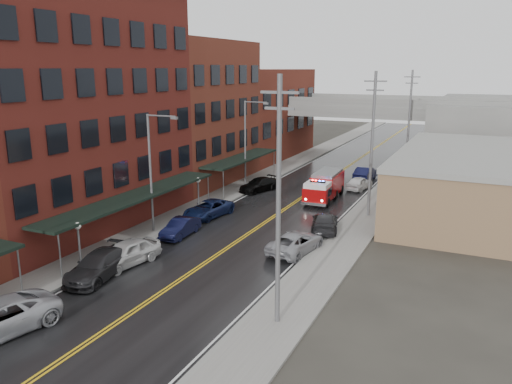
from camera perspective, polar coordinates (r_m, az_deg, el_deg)
The scene contains 30 objects.
road at distance 40.79m, azimuth 1.18°, elevation -3.43°, with size 11.00×160.00×0.02m, color black.
sidewalk_left at distance 44.09m, azimuth -7.54°, elevation -2.11°, with size 3.00×160.00×0.15m, color slate.
sidewalk_right at distance 38.57m, azimuth 11.18°, elevation -4.64°, with size 3.00×160.00×0.15m, color slate.
curb_left at distance 43.26m, azimuth -5.69°, elevation -2.38°, with size 0.30×160.00×0.15m, color gray.
curb_right at distance 38.96m, azimuth 8.83°, elevation -4.35°, with size 0.30×160.00×0.15m, color gray.
brick_building_b at distance 40.84m, azimuth -20.55°, elevation 8.59°, with size 9.00×20.00×18.00m, color maroon.
brick_building_c at distance 54.66m, azimuth -7.23°, elevation 8.95°, with size 9.00×15.00×15.00m, color maroon.
brick_building_far at distance 70.18m, azimuth 0.48°, elevation 8.94°, with size 9.00×20.00×12.00m, color brown.
tan_building at distance 46.66m, azimuth 24.79°, elevation 0.66°, with size 14.00×22.00×5.00m, color olive.
right_far_block at distance 76.11m, azimuth 26.73°, elevation 6.34°, with size 18.00×30.00×8.00m, color slate.
awning_1 at distance 37.96m, azimuth -13.57°, elevation -0.49°, with size 2.60×18.00×3.09m.
awning_2 at distance 52.43m, azimuth -1.67°, elevation 3.86°, with size 2.60×13.00×3.09m.
globe_lamp_1 at distance 32.44m, azimuth -19.64°, elevation -4.66°, with size 0.44×0.44×3.12m.
globe_lamp_2 at distance 43.06m, azimuth -6.62°, elevation 0.60°, with size 0.44×0.44×3.12m.
street_lamp_1 at distance 37.69m, azimuth -11.70°, elevation 2.94°, with size 2.64×0.22×9.00m.
street_lamp_2 at distance 51.23m, azimuth -0.99°, elevation 6.11°, with size 2.64×0.22×9.00m.
utility_pole_0 at distance 23.07m, azimuth 2.59°, elevation -0.93°, with size 1.80×0.24×12.00m.
utility_pole_1 at distance 41.92m, azimuth 13.12°, elevation 5.52°, with size 1.80×0.24×12.00m.
utility_pole_2 at distance 61.50m, azimuth 17.09°, elevation 7.89°, with size 1.80×0.24×12.00m.
overpass at distance 69.69m, azimuth 12.00°, elevation 8.59°, with size 40.00×10.00×7.50m.
fire_truck at distance 47.62m, azimuth 7.81°, elevation 0.72°, with size 3.02×7.08×2.55m.
parked_car_left_3 at distance 31.61m, azimuth -17.50°, elevation -7.96°, with size 2.15×5.29×1.53m, color black.
parked_car_left_4 at distance 32.96m, azimuth -14.56°, elevation -6.75°, with size 1.91×4.76×1.62m, color #BCBCBC.
parked_car_left_5 at distance 37.66m, azimuth -8.64°, elevation -4.05°, with size 1.41×4.03×1.33m, color black.
parked_car_left_6 at distance 42.16m, azimuth -5.46°, elevation -1.94°, with size 2.29×4.96×1.38m, color #111B41.
parked_car_left_7 at distance 50.64m, azimuth 0.34°, elevation 0.83°, with size 1.90×4.68×1.36m, color black.
parked_car_right_0 at distance 34.19m, azimuth 4.58°, elevation -5.76°, with size 2.32×5.03×1.40m, color #929399.
parked_car_right_1 at distance 38.75m, azimuth 7.85°, elevation -3.44°, with size 1.97×4.84×1.40m, color #242427.
parked_car_right_2 at distance 52.45m, azimuth 11.73°, elevation 1.01°, with size 1.62×4.01×1.37m, color silver.
parked_car_right_3 at distance 56.98m, azimuth 12.39°, elevation 2.08°, with size 1.62×4.63×1.53m, color black.
Camera 1 is at (15.64, -5.62, 12.27)m, focal length 35.00 mm.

